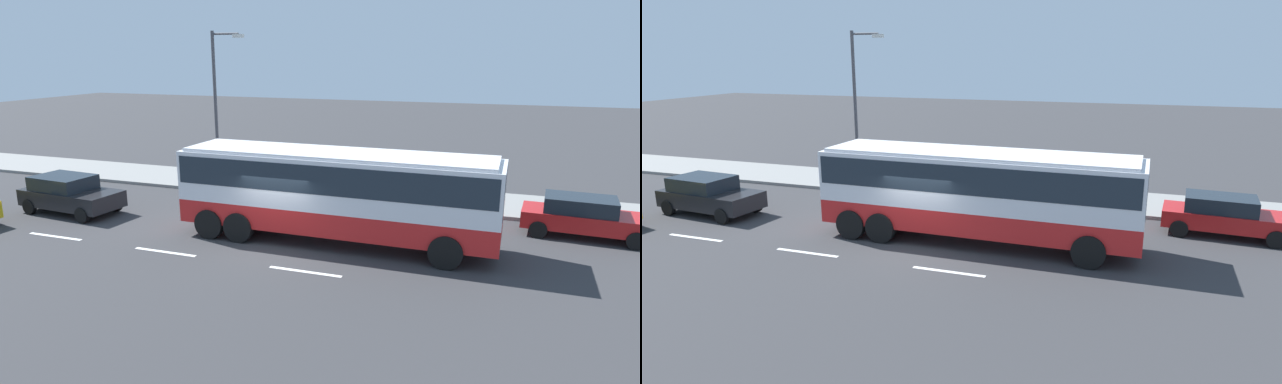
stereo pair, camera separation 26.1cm
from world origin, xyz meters
The scene contains 8 objects.
ground_plane centered at (0.00, 0.00, 0.00)m, with size 120.00×120.00×0.00m, color #333335.
sidewalk_curb centered at (0.00, 8.04, 0.07)m, with size 80.00×4.00×0.15m, color gray.
lane_centreline centered at (-8.53, -1.74, 0.00)m, with size 23.56×0.16×0.01m.
coach_bus centered at (1.78, 1.22, 2.05)m, with size 11.36×2.84×3.30m.
car_black_sedan centered at (-10.03, 0.97, 0.83)m, with size 4.47×2.30×1.58m.
car_red_compact centered at (10.26, 4.85, 0.79)m, with size 4.58×2.12×1.50m.
pedestrian_near_curb centered at (-4.99, 7.78, 1.14)m, with size 0.32×0.32×1.72m.
street_lamp centered at (-6.03, 6.84, 4.41)m, with size 1.70×0.24×7.49m.
Camera 1 is at (7.46, -16.40, 6.62)m, focal length 30.36 mm.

